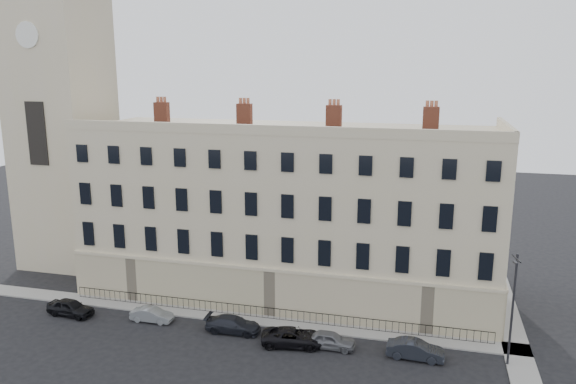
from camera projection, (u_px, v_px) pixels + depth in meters
name	position (u px, v px, depth m)	size (l,w,h in m)	color
ground	(328.00, 362.00, 39.25)	(160.00, 160.00, 0.00)	black
terrace	(289.00, 211.00, 50.37)	(36.22, 12.22, 17.00)	beige
church_tower	(60.00, 82.00, 55.71)	(8.00, 8.13, 44.00)	beige
pavement_terrace	(220.00, 315.00, 46.40)	(48.00, 2.00, 0.12)	gray
pavement_east_return	(512.00, 331.00, 43.62)	(2.00, 24.00, 0.12)	gray
railings	(268.00, 313.00, 45.70)	(35.00, 0.04, 0.96)	black
car_a	(70.00, 308.00, 46.45)	(1.61, 4.01, 1.37)	black
car_b	(152.00, 315.00, 45.37)	(1.20, 3.45, 1.14)	gray
car_c	(233.00, 324.00, 43.52)	(1.77, 4.35, 1.26)	black
car_d	(293.00, 337.00, 41.46)	(2.15, 4.67, 1.30)	black
car_e	(330.00, 340.00, 41.06)	(1.50, 3.72, 1.27)	slate
car_f	(415.00, 350.00, 39.57)	(1.41, 4.03, 1.33)	#20232B
streetlamp	(513.00, 305.00, 37.71)	(0.52, 1.73, 8.10)	#2E2E33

